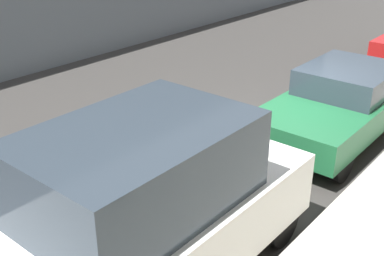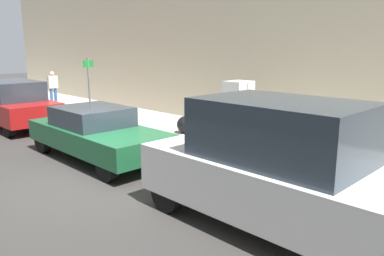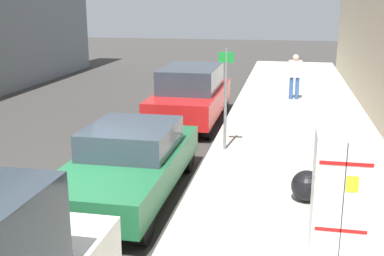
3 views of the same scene
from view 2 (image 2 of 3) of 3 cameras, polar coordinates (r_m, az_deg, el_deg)
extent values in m
plane|color=#383533|center=(9.05, -14.18, -7.14)|extent=(80.00, 80.00, 0.00)
cube|color=#B2ADA0|center=(11.48, 3.33, -2.26)|extent=(4.34, 44.00, 0.17)
cube|color=white|center=(11.22, 7.00, 2.51)|extent=(0.76, 0.64, 1.81)
cube|color=black|center=(11.02, 8.31, 2.31)|extent=(0.01, 0.01, 1.72)
cube|color=yellow|center=(11.05, 8.67, 3.94)|extent=(0.16, 0.01, 0.22)
cube|color=red|center=(10.94, 8.41, 5.30)|extent=(0.68, 0.01, 0.05)
cube|color=red|center=(11.09, 8.26, 0.47)|extent=(0.68, 0.01, 0.05)
cylinder|color=#47443F|center=(9.76, 19.71, -4.96)|extent=(0.70, 0.70, 0.02)
cylinder|color=slate|center=(13.33, -15.32, 5.04)|extent=(0.07, 0.07, 2.44)
cube|color=#198C33|center=(13.24, -15.53, 9.42)|extent=(0.36, 0.02, 0.24)
sphere|color=black|center=(12.33, -1.03, 0.52)|extent=(0.57, 0.57, 0.57)
cylinder|color=#2D5193|center=(20.09, -20.06, 4.60)|extent=(0.14, 0.14, 0.81)
cylinder|color=#2D5193|center=(20.00, -20.62, 4.53)|extent=(0.14, 0.14, 0.81)
cube|color=beige|center=(19.97, -20.49, 6.58)|extent=(0.47, 0.22, 0.61)
sphere|color=beige|center=(19.94, -20.57, 7.77)|extent=(0.22, 0.22, 0.22)
cube|color=red|center=(15.70, -25.58, 2.67)|extent=(1.87, 4.71, 0.70)
cube|color=#2D3842|center=(15.62, -25.81, 5.20)|extent=(1.65, 2.59, 0.70)
cylinder|color=black|center=(14.43, -20.11, 0.98)|extent=(0.22, 0.67, 0.67)
cylinder|color=black|center=(13.86, -26.14, 0.05)|extent=(0.22, 0.67, 0.67)
cylinder|color=black|center=(17.67, -24.93, 2.49)|extent=(0.22, 0.67, 0.67)
cube|color=#1E6038|center=(10.26, -14.19, -1.30)|extent=(1.82, 4.55, 0.55)
cube|color=#2D3842|center=(10.35, -14.98, 1.75)|extent=(1.60, 1.91, 0.50)
cylinder|color=black|center=(9.42, -4.73, -3.87)|extent=(0.22, 0.68, 0.68)
cylinder|color=black|center=(8.55, -12.81, -5.80)|extent=(0.22, 0.68, 0.68)
cylinder|color=black|center=(12.13, -15.02, -0.65)|extent=(0.22, 0.68, 0.68)
cylinder|color=black|center=(11.46, -21.79, -1.83)|extent=(0.22, 0.68, 0.68)
cube|color=silver|center=(6.26, 13.04, -8.39)|extent=(1.97, 4.70, 0.85)
cube|color=#2D3842|center=(6.01, 13.44, -0.32)|extent=(1.73, 2.58, 0.95)
cylinder|color=black|center=(8.03, 5.51, -6.75)|extent=(0.22, 0.67, 0.67)
cylinder|color=black|center=(6.89, -3.80, -9.98)|extent=(0.22, 0.67, 0.67)
camera|label=1|loc=(8.49, 47.87, 17.27)|focal=45.00mm
camera|label=3|loc=(7.92, 43.91, 14.50)|focal=45.00mm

